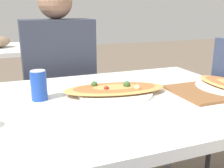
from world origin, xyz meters
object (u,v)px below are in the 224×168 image
(pizza_main, at_px, (115,90))
(soda_can, at_px, (39,85))
(dining_table, at_px, (107,114))
(chair_far_seated, at_px, (58,93))
(person_seated, at_px, (59,68))

(pizza_main, height_order, soda_can, soda_can)
(dining_table, distance_m, chair_far_seated, 0.79)
(dining_table, height_order, soda_can, soda_can)
(pizza_main, xyz_separation_m, soda_can, (-0.32, 0.04, 0.04))
(person_seated, xyz_separation_m, pizza_main, (0.14, -0.60, 0.01))
(dining_table, distance_m, person_seated, 0.67)
(chair_far_seated, distance_m, person_seated, 0.24)
(pizza_main, bearing_deg, dining_table, -134.92)
(chair_far_seated, distance_m, pizza_main, 0.76)
(chair_far_seated, relative_size, pizza_main, 1.95)
(dining_table, height_order, chair_far_seated, chair_far_seated)
(person_seated, relative_size, pizza_main, 2.57)
(chair_far_seated, relative_size, person_seated, 0.76)
(dining_table, xyz_separation_m, person_seated, (-0.08, 0.66, 0.07))
(chair_far_seated, bearing_deg, dining_table, 96.11)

